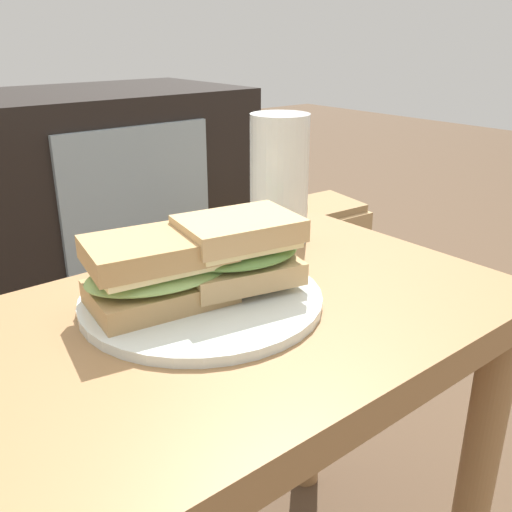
% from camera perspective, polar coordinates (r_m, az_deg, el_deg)
% --- Properties ---
extents(side_table, '(0.56, 0.36, 0.46)m').
position_cam_1_polar(side_table, '(0.61, -1.30, -12.82)').
color(side_table, olive).
rests_on(side_table, ground).
extents(tv_cabinet, '(0.96, 0.46, 0.58)m').
position_cam_1_polar(tv_cabinet, '(1.48, -19.60, 3.76)').
color(tv_cabinet, black).
rests_on(tv_cabinet, ground).
extents(plate, '(0.24, 0.24, 0.01)m').
position_cam_1_polar(plate, '(0.57, -5.45, -4.25)').
color(plate, silver).
rests_on(plate, side_table).
extents(sandwich_front, '(0.15, 0.11, 0.07)m').
position_cam_1_polar(sandwich_front, '(0.54, -9.64, -1.42)').
color(sandwich_front, tan).
rests_on(sandwich_front, plate).
extents(sandwich_back, '(0.14, 0.11, 0.07)m').
position_cam_1_polar(sandwich_back, '(0.57, -1.72, 0.64)').
color(sandwich_back, tan).
rests_on(sandwich_back, plate).
extents(beer_glass, '(0.07, 0.07, 0.16)m').
position_cam_1_polar(beer_glass, '(0.72, 2.32, 7.32)').
color(beer_glass, silver).
rests_on(beer_glass, side_table).
extents(paper_bag, '(0.24, 0.16, 0.35)m').
position_cam_1_polar(paper_bag, '(1.34, 5.49, -2.15)').
color(paper_bag, tan).
rests_on(paper_bag, ground).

